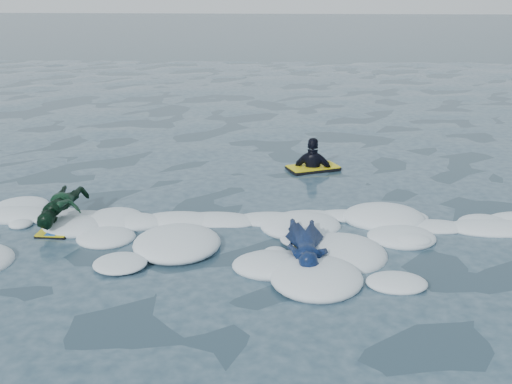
# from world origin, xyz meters

# --- Properties ---
(ground) EXTENTS (120.00, 120.00, 0.00)m
(ground) POSITION_xyz_m (0.00, 0.00, 0.00)
(ground) COLOR #18303B
(ground) RESTS_ON ground
(foam_band) EXTENTS (12.00, 3.10, 0.30)m
(foam_band) POSITION_xyz_m (0.00, 1.03, 0.00)
(foam_band) COLOR white
(foam_band) RESTS_ON ground
(prone_woman_unit) EXTENTS (0.71, 1.55, 0.39)m
(prone_woman_unit) POSITION_xyz_m (1.31, 0.15, 0.20)
(prone_woman_unit) COLOR black
(prone_woman_unit) RESTS_ON ground
(prone_child_unit) EXTENTS (0.70, 1.31, 0.50)m
(prone_child_unit) POSITION_xyz_m (-2.36, 1.20, 0.26)
(prone_child_unit) COLOR black
(prone_child_unit) RESTS_ON ground
(waiting_rider_unit) EXTENTS (1.13, 0.91, 1.49)m
(waiting_rider_unit) POSITION_xyz_m (1.52, 4.39, -0.09)
(waiting_rider_unit) COLOR black
(waiting_rider_unit) RESTS_ON ground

